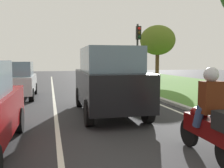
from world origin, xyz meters
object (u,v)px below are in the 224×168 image
rider_person (210,97)px  tree_roadside_far (158,40)px  car_suv_ahead (109,80)px  motorcycle (211,130)px  traffic_light_near_right (138,44)px  car_hatchback_far (17,80)px

rider_person → tree_roadside_far: (6.05, 16.05, 2.31)m
car_suv_ahead → rider_person: car_suv_ahead is taller
car_suv_ahead → tree_roadside_far: tree_roadside_far is taller
motorcycle → traffic_light_near_right: (3.07, 12.64, 2.40)m
car_suv_ahead → car_hatchback_far: (-3.52, 4.58, -0.28)m
traffic_light_near_right → tree_roadside_far: 4.60m
car_hatchback_far → motorcycle: (4.47, -8.95, -0.31)m
motorcycle → traffic_light_near_right: traffic_light_near_right is taller
car_hatchback_far → car_suv_ahead: bearing=-52.1°
car_suv_ahead → car_hatchback_far: car_suv_ahead is taller
car_suv_ahead → motorcycle: 4.51m
car_suv_ahead → rider_person: bearing=-76.2°
rider_person → traffic_light_near_right: traffic_light_near_right is taller
car_hatchback_far → rider_person: (4.47, -8.90, 0.31)m
rider_person → motorcycle: bearing=-91.0°
motorcycle → tree_roadside_far: (6.06, 16.10, 2.93)m
car_suv_ahead → tree_roadside_far: 13.85m
car_hatchback_far → rider_person: car_hatchback_far is taller
car_hatchback_far → rider_person: bearing=-63.0°
car_suv_ahead → traffic_light_near_right: (4.01, 8.27, 1.80)m
rider_person → car_suv_ahead: bearing=103.4°
car_suv_ahead → traffic_light_near_right: bearing=65.6°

